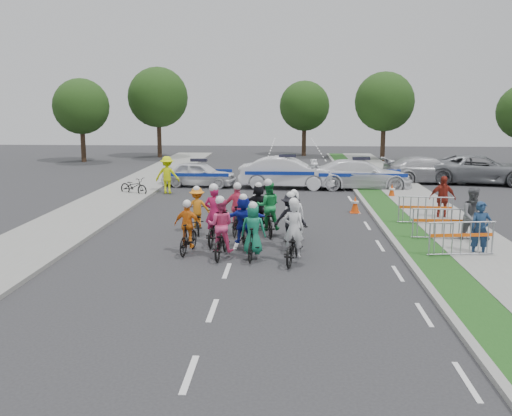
# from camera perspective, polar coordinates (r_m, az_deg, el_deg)

# --- Properties ---
(ground) EXTENTS (90.00, 90.00, 0.00)m
(ground) POSITION_cam_1_polar(r_m,az_deg,el_deg) (15.62, -2.92, -6.30)
(ground) COLOR #28282B
(ground) RESTS_ON ground
(curb_right) EXTENTS (0.20, 60.00, 0.12)m
(curb_right) POSITION_cam_1_polar(r_m,az_deg,el_deg) (20.66, 12.81, -2.20)
(curb_right) COLOR gray
(curb_right) RESTS_ON ground
(grass_strip) EXTENTS (1.20, 60.00, 0.11)m
(grass_strip) POSITION_cam_1_polar(r_m,az_deg,el_deg) (20.79, 14.72, -2.22)
(grass_strip) COLOR #174215
(grass_strip) RESTS_ON ground
(sidewalk_right) EXTENTS (2.40, 60.00, 0.13)m
(sidewalk_right) POSITION_cam_1_polar(r_m,az_deg,el_deg) (21.22, 19.49, -2.20)
(sidewalk_right) COLOR gray
(sidewalk_right) RESTS_ON ground
(sidewalk_left) EXTENTS (3.00, 60.00, 0.13)m
(sidewalk_left) POSITION_cam_1_polar(r_m,az_deg,el_deg) (21.92, -18.65, -1.75)
(sidewalk_left) COLOR gray
(sidewalk_left) RESTS_ON ground
(rider_0) EXTENTS (1.02, 1.96, 1.90)m
(rider_0) POSITION_cam_1_polar(r_m,az_deg,el_deg) (16.27, 3.76, -3.33)
(rider_0) COLOR black
(rider_0) RESTS_ON ground
(rider_1) EXTENTS (0.77, 1.68, 1.72)m
(rider_1) POSITION_cam_1_polar(r_m,az_deg,el_deg) (16.60, -0.28, -2.86)
(rider_1) COLOR black
(rider_1) RESTS_ON ground
(rider_2) EXTENTS (0.81, 1.86, 1.85)m
(rider_2) POSITION_cam_1_polar(r_m,az_deg,el_deg) (16.84, -3.54, -2.64)
(rider_2) COLOR black
(rider_2) RESTS_ON ground
(rider_3) EXTENTS (0.88, 1.63, 1.67)m
(rider_3) POSITION_cam_1_polar(r_m,az_deg,el_deg) (17.35, -6.80, -2.44)
(rider_3) COLOR black
(rider_3) RESTS_ON ground
(rider_4) EXTENTS (1.03, 1.81, 1.83)m
(rider_4) POSITION_cam_1_polar(r_m,az_deg,el_deg) (17.78, 3.45, -1.85)
(rider_4) COLOR black
(rider_4) RESTS_ON ground
(rider_5) EXTENTS (1.42, 1.69, 1.74)m
(rider_5) POSITION_cam_1_polar(r_m,az_deg,el_deg) (17.86, -1.25, -1.70)
(rider_5) COLOR black
(rider_5) RESTS_ON ground
(rider_6) EXTENTS (0.82, 1.99, 1.98)m
(rider_6) POSITION_cam_1_polar(r_m,az_deg,el_deg) (18.45, -4.17, -1.59)
(rider_6) COLOR black
(rider_6) RESTS_ON ground
(rider_7) EXTENTS (0.79, 1.68, 1.70)m
(rider_7) POSITION_cam_1_polar(r_m,az_deg,el_deg) (19.00, 3.78, -1.18)
(rider_7) COLOR black
(rider_7) RESTS_ON ground
(rider_8) EXTENTS (0.95, 2.00, 1.96)m
(rider_8) POSITION_cam_1_polar(r_m,az_deg,el_deg) (19.65, 1.21, -0.60)
(rider_8) COLOR black
(rider_8) RESTS_ON ground
(rider_9) EXTENTS (0.96, 1.79, 1.84)m
(rider_9) POSITION_cam_1_polar(r_m,az_deg,el_deg) (19.69, -1.83, -0.63)
(rider_9) COLOR black
(rider_9) RESTS_ON ground
(rider_10) EXTENTS (1.01, 1.72, 1.68)m
(rider_10) POSITION_cam_1_polar(r_m,az_deg,el_deg) (20.03, -5.88, -0.63)
(rider_10) COLOR black
(rider_10) RESTS_ON ground
(rider_11) EXTENTS (1.41, 1.67, 1.70)m
(rider_11) POSITION_cam_1_polar(r_m,az_deg,el_deg) (20.64, 0.26, -0.06)
(rider_11) COLOR black
(rider_11) RESTS_ON ground
(police_car_0) EXTENTS (4.17, 2.14, 1.36)m
(police_car_0) POSITION_cam_1_polar(r_m,az_deg,el_deg) (31.15, -5.71, 3.41)
(police_car_0) COLOR white
(police_car_0) RESTS_ON ground
(police_car_1) EXTENTS (5.14, 2.09, 1.66)m
(police_car_1) POSITION_cam_1_polar(r_m,az_deg,el_deg) (30.36, 3.14, 3.55)
(police_car_1) COLOR white
(police_car_1) RESTS_ON ground
(police_car_2) EXTENTS (5.36, 2.28, 1.54)m
(police_car_2) POSITION_cam_1_polar(r_m,az_deg,el_deg) (30.56, 10.43, 3.32)
(police_car_2) COLOR white
(police_car_2) RESTS_ON ground
(civilian_sedan) EXTENTS (5.30, 2.63, 1.48)m
(civilian_sedan) POSITION_cam_1_polar(r_m,az_deg,el_deg) (33.73, 16.81, 3.66)
(civilian_sedan) COLOR #B0B0B5
(civilian_sedan) RESTS_ON ground
(civilian_suv) EXTENTS (6.24, 3.86, 1.61)m
(civilian_suv) POSITION_cam_1_polar(r_m,az_deg,el_deg) (34.36, 21.53, 3.61)
(civilian_suv) COLOR slate
(civilian_suv) RESTS_ON ground
(spectator_0) EXTENTS (0.63, 0.44, 1.66)m
(spectator_0) POSITION_cam_1_polar(r_m,az_deg,el_deg) (18.05, 21.54, -2.00)
(spectator_0) COLOR navy
(spectator_0) RESTS_ON ground
(spectator_1) EXTENTS (0.93, 0.74, 1.85)m
(spectator_1) POSITION_cam_1_polar(r_m,az_deg,el_deg) (19.49, 20.94, -0.80)
(spectator_1) COLOR #545558
(spectator_1) RESTS_ON ground
(spectator_2) EXTENTS (1.05, 0.48, 1.75)m
(spectator_2) POSITION_cam_1_polar(r_m,az_deg,el_deg) (23.09, 18.14, 0.93)
(spectator_2) COLOR maroon
(spectator_2) RESTS_ON ground
(marshal_hiviz) EXTENTS (1.21, 0.70, 1.86)m
(marshal_hiviz) POSITION_cam_1_polar(r_m,az_deg,el_deg) (28.93, -8.86, 3.29)
(marshal_hiviz) COLOR #DEF10C
(marshal_hiviz) RESTS_ON ground
(barrier_0) EXTENTS (2.05, 0.76, 1.12)m
(barrier_0) POSITION_cam_1_polar(r_m,az_deg,el_deg) (17.67, 19.83, -3.06)
(barrier_0) COLOR #A5A8AD
(barrier_0) RESTS_ON ground
(barrier_1) EXTENTS (2.01, 0.56, 1.12)m
(barrier_1) POSITION_cam_1_polar(r_m,az_deg,el_deg) (19.59, 18.15, -1.66)
(barrier_1) COLOR #A5A8AD
(barrier_1) RESTS_ON ground
(barrier_2) EXTENTS (2.03, 0.65, 1.12)m
(barrier_2) POSITION_cam_1_polar(r_m,az_deg,el_deg) (21.85, 16.57, -0.34)
(barrier_2) COLOR #A5A8AD
(barrier_2) RESTS_ON ground
(cone_0) EXTENTS (0.40, 0.40, 0.70)m
(cone_0) POSITION_cam_1_polar(r_m,az_deg,el_deg) (23.94, 9.88, 0.33)
(cone_0) COLOR #F24C0C
(cone_0) RESTS_ON ground
(cone_1) EXTENTS (0.40, 0.40, 0.70)m
(cone_1) POSITION_cam_1_polar(r_m,az_deg,el_deg) (27.89, 13.42, 1.64)
(cone_1) COLOR #F24C0C
(cone_1) RESTS_ON ground
(parked_bike) EXTENTS (1.76, 1.30, 0.88)m
(parked_bike) POSITION_cam_1_polar(r_m,az_deg,el_deg) (28.67, -12.13, 2.13)
(parked_bike) COLOR black
(parked_bike) RESTS_ON ground
(tree_0) EXTENTS (4.20, 4.20, 6.30)m
(tree_0) POSITION_cam_1_polar(r_m,az_deg,el_deg) (45.62, -17.09, 9.68)
(tree_0) COLOR #382619
(tree_0) RESTS_ON ground
(tree_1) EXTENTS (4.55, 4.55, 6.82)m
(tree_1) POSITION_cam_1_polar(r_m,az_deg,el_deg) (45.47, 12.73, 10.32)
(tree_1) COLOR #382619
(tree_1) RESTS_ON ground
(tree_3) EXTENTS (4.90, 4.90, 7.35)m
(tree_3) POSITION_cam_1_polar(r_m,az_deg,el_deg) (48.05, -9.77, 10.84)
(tree_3) COLOR #382619
(tree_3) RESTS_ON ground
(tree_4) EXTENTS (4.20, 4.20, 6.30)m
(tree_4) POSITION_cam_1_polar(r_m,az_deg,el_deg) (48.88, 4.87, 10.13)
(tree_4) COLOR #382619
(tree_4) RESTS_ON ground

